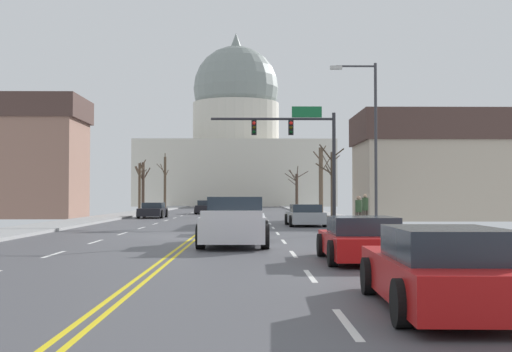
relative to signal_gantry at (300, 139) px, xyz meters
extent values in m
cube|color=#4A4A4F|center=(-5.45, -13.55, -5.31)|extent=(14.00, 180.00, 0.06)
cube|color=yellow|center=(-5.57, -13.55, -5.27)|extent=(0.10, 176.40, 0.00)
cube|color=yellow|center=(-5.33, -13.55, -5.27)|extent=(0.10, 176.40, 0.00)
cube|color=silver|center=(-1.95, -32.45, -5.27)|extent=(0.12, 2.20, 0.00)
cube|color=silver|center=(-1.95, -27.25, -5.27)|extent=(0.12, 2.20, 0.00)
cube|color=silver|center=(-1.95, -22.05, -5.27)|extent=(0.12, 2.20, 0.00)
cube|color=silver|center=(-1.95, -16.85, -5.27)|extent=(0.12, 2.20, 0.00)
cube|color=silver|center=(-1.95, -11.65, -5.27)|extent=(0.12, 2.20, 0.00)
cube|color=silver|center=(-1.95, -6.45, -5.27)|extent=(0.12, 2.20, 0.00)
cube|color=silver|center=(-1.95, -1.25, -5.27)|extent=(0.12, 2.20, 0.00)
cube|color=silver|center=(-1.95, 3.95, -5.27)|extent=(0.12, 2.20, 0.00)
cube|color=silver|center=(-1.95, 9.15, -5.27)|extent=(0.12, 2.20, 0.00)
cube|color=silver|center=(-1.95, 14.35, -5.27)|extent=(0.12, 2.20, 0.00)
cube|color=silver|center=(-1.95, 19.55, -5.27)|extent=(0.12, 2.20, 0.00)
cube|color=silver|center=(-1.95, 24.75, -5.27)|extent=(0.12, 2.20, 0.00)
cube|color=silver|center=(-1.95, 29.95, -5.27)|extent=(0.12, 2.20, 0.00)
cube|color=silver|center=(-1.95, 35.15, -5.27)|extent=(0.12, 2.20, 0.00)
cube|color=silver|center=(-1.95, 40.35, -5.27)|extent=(0.12, 2.20, 0.00)
cube|color=silver|center=(-1.95, 45.55, -5.27)|extent=(0.12, 2.20, 0.00)
cube|color=silver|center=(-1.95, 50.75, -5.27)|extent=(0.12, 2.20, 0.00)
cube|color=silver|center=(-8.95, -22.05, -5.27)|extent=(0.12, 2.20, 0.00)
cube|color=silver|center=(-8.95, -16.85, -5.27)|extent=(0.12, 2.20, 0.00)
cube|color=silver|center=(-8.95, -11.65, -5.27)|extent=(0.12, 2.20, 0.00)
cube|color=silver|center=(-8.95, -6.45, -5.27)|extent=(0.12, 2.20, 0.00)
cube|color=silver|center=(-8.95, -1.25, -5.27)|extent=(0.12, 2.20, 0.00)
cube|color=silver|center=(-8.95, 3.95, -5.27)|extent=(0.12, 2.20, 0.00)
cube|color=silver|center=(-8.95, 9.15, -5.27)|extent=(0.12, 2.20, 0.00)
cube|color=silver|center=(-8.95, 14.35, -5.27)|extent=(0.12, 2.20, 0.00)
cube|color=silver|center=(-8.95, 19.55, -5.27)|extent=(0.12, 2.20, 0.00)
cube|color=silver|center=(-8.95, 24.75, -5.27)|extent=(0.12, 2.20, 0.00)
cube|color=silver|center=(-8.95, 29.95, -5.27)|extent=(0.12, 2.20, 0.00)
cube|color=silver|center=(-8.95, 35.15, -5.27)|extent=(0.12, 2.20, 0.00)
cube|color=silver|center=(-8.95, 40.35, -5.27)|extent=(0.12, 2.20, 0.00)
cube|color=silver|center=(-8.95, 45.55, -5.27)|extent=(0.12, 2.20, 0.00)
cube|color=silver|center=(-8.95, 50.75, -5.27)|extent=(0.12, 2.20, 0.00)
cube|color=#959595|center=(3.05, -13.55, -5.21)|extent=(3.00, 180.00, 0.14)
cylinder|color=#28282D|center=(2.15, 0.01, -1.72)|extent=(0.22, 0.22, 6.83)
cylinder|color=#28282D|center=(-1.75, 0.01, 1.30)|extent=(7.80, 0.16, 0.16)
cube|color=black|center=(-0.58, 0.01, 0.74)|extent=(0.32, 0.28, 0.92)
sphere|color=red|center=(-0.58, -0.15, 1.02)|extent=(0.22, 0.22, 0.22)
sphere|color=#332B05|center=(-0.58, -0.15, 0.74)|extent=(0.22, 0.22, 0.22)
sphere|color=black|center=(-0.58, -0.15, 0.46)|extent=(0.22, 0.22, 0.22)
cube|color=black|center=(-2.92, 0.01, 0.74)|extent=(0.32, 0.28, 0.92)
sphere|color=red|center=(-2.92, -0.15, 1.02)|extent=(0.22, 0.22, 0.22)
sphere|color=#332B05|center=(-2.92, -0.15, 0.74)|extent=(0.22, 0.22, 0.22)
sphere|color=black|center=(-2.92, -0.15, 0.46)|extent=(0.22, 0.22, 0.22)
cube|color=#146033|center=(0.44, 0.03, 1.75)|extent=(1.90, 0.06, 0.70)
cylinder|color=#333338|center=(2.75, -10.51, -1.21)|extent=(0.14, 0.14, 7.86)
cylinder|color=#333338|center=(1.82, -10.51, 2.57)|extent=(1.87, 0.09, 0.09)
cube|color=#B2B2AD|center=(0.89, -10.51, 2.50)|extent=(0.56, 0.24, 0.16)
cube|color=beige|center=(-5.45, 71.28, 0.05)|extent=(32.16, 21.64, 10.64)
cylinder|color=beige|center=(-5.45, 71.28, 8.87)|extent=(14.82, 14.82, 7.01)
sphere|color=gray|center=(-5.45, 71.28, 14.94)|extent=(14.65, 14.65, 14.65)
cone|color=gray|center=(-5.45, 71.28, 23.47)|extent=(1.80, 1.80, 2.40)
cube|color=#9EA3A8|center=(-0.04, -4.10, -4.80)|extent=(1.97, 4.50, 0.63)
cube|color=#232D38|center=(-0.03, -4.35, -4.27)|extent=(1.68, 2.06, 0.44)
cylinder|color=black|center=(-1.00, -2.75, -4.96)|extent=(0.24, 0.65, 0.64)
cylinder|color=black|center=(0.83, -2.69, -4.96)|extent=(0.24, 0.65, 0.64)
cylinder|color=black|center=(-0.92, -5.50, -4.96)|extent=(0.24, 0.65, 0.64)
cylinder|color=black|center=(0.92, -5.45, -4.96)|extent=(0.24, 0.65, 0.64)
cube|color=black|center=(-3.77, -11.29, -4.83)|extent=(1.80, 4.61, 0.57)
cube|color=#232D38|center=(-3.78, -11.63, -4.33)|extent=(1.55, 2.17, 0.42)
cylinder|color=black|center=(-4.62, -9.85, -4.96)|extent=(0.23, 0.64, 0.64)
cylinder|color=black|center=(-2.89, -9.88, -4.96)|extent=(0.23, 0.64, 0.64)
cylinder|color=black|center=(-4.66, -12.70, -4.96)|extent=(0.23, 0.64, 0.64)
cylinder|color=black|center=(-2.93, -12.72, -4.96)|extent=(0.23, 0.64, 0.64)
cube|color=silver|center=(-3.74, -18.54, -4.65)|extent=(2.16, 5.65, 0.81)
cube|color=#1E2833|center=(-3.72, -17.76, -3.92)|extent=(1.93, 1.94, 0.64)
cube|color=silver|center=(-3.78, -21.29, -4.13)|extent=(1.90, 0.13, 0.22)
cylinder|color=black|center=(-4.74, -16.84, -4.88)|extent=(0.29, 0.80, 0.80)
cylinder|color=black|center=(-2.67, -16.88, -4.88)|extent=(0.29, 0.80, 0.80)
cylinder|color=black|center=(-4.80, -20.21, -4.88)|extent=(0.29, 0.80, 0.80)
cylinder|color=black|center=(-2.73, -20.24, -4.88)|extent=(0.29, 0.80, 0.80)
cube|color=#B71414|center=(-0.29, -24.13, -4.84)|extent=(1.89, 4.32, 0.55)
cube|color=#232D38|center=(-0.29, -24.21, -4.34)|extent=(1.65, 2.10, 0.45)
cylinder|color=black|center=(-1.21, -22.79, -4.96)|extent=(0.23, 0.64, 0.64)
cylinder|color=black|center=(0.64, -22.80, -4.96)|extent=(0.23, 0.64, 0.64)
cylinder|color=black|center=(-1.23, -25.45, -4.96)|extent=(0.23, 0.64, 0.64)
cylinder|color=black|center=(0.62, -25.47, -4.96)|extent=(0.23, 0.64, 0.64)
cube|color=#B71414|center=(-0.36, -31.33, -4.81)|extent=(1.89, 4.70, 0.61)
cube|color=#232D38|center=(-0.37, -31.68, -4.27)|extent=(1.60, 2.37, 0.47)
cylinder|color=black|center=(-1.17, -29.86, -4.96)|extent=(0.24, 0.65, 0.64)
cylinder|color=black|center=(0.56, -29.92, -4.96)|extent=(0.24, 0.65, 0.64)
cylinder|color=black|center=(-1.27, -32.74, -4.96)|extent=(0.24, 0.65, 0.64)
cube|color=black|center=(-10.66, 9.36, -4.82)|extent=(1.78, 4.31, 0.59)
cube|color=#232D38|center=(-10.66, 9.74, -4.31)|extent=(1.55, 2.05, 0.42)
cylinder|color=black|center=(-9.80, 8.02, -4.96)|extent=(0.23, 0.64, 0.64)
cylinder|color=black|center=(-11.55, 8.04, -4.96)|extent=(0.23, 0.64, 0.64)
cylinder|color=black|center=(-9.78, 10.69, -4.96)|extent=(0.23, 0.64, 0.64)
cylinder|color=black|center=(-11.53, 10.70, -4.96)|extent=(0.23, 0.64, 0.64)
cube|color=black|center=(-7.23, 20.54, -4.79)|extent=(1.83, 4.55, 0.65)
cube|color=#232D38|center=(-7.23, 20.64, -4.23)|extent=(1.60, 2.04, 0.46)
cylinder|color=black|center=(-6.34, 19.13, -4.96)|extent=(0.22, 0.64, 0.64)
cylinder|color=black|center=(-8.14, 19.14, -4.96)|extent=(0.22, 0.64, 0.64)
cylinder|color=black|center=(-6.32, 21.94, -4.96)|extent=(0.22, 0.64, 0.64)
cylinder|color=black|center=(-8.12, 21.95, -4.96)|extent=(0.22, 0.64, 0.64)
cube|color=#B2A38E|center=(10.47, 5.34, -2.55)|extent=(11.49, 7.18, 5.45)
cube|color=#47332D|center=(10.47, 5.34, 1.25)|extent=(11.95, 7.46, 2.14)
cylinder|color=#423328|center=(2.55, 37.31, -3.05)|extent=(0.34, 0.34, 4.18)
cylinder|color=#423328|center=(2.11, 37.18, -1.22)|extent=(0.98, 0.37, 1.61)
cylinder|color=#423328|center=(2.65, 37.90, -1.24)|extent=(0.30, 1.25, 1.40)
cylinder|color=#423328|center=(2.07, 37.38, -1.03)|extent=(1.03, 0.23, 1.12)
cylinder|color=#423328|center=(2.06, 37.63, -1.96)|extent=(1.05, 0.73, 0.90)
cylinder|color=#423328|center=(1.86, 37.67, -1.36)|extent=(1.47, 0.82, 1.09)
cylinder|color=#423328|center=(3.22, 37.11, -1.03)|extent=(1.41, 0.49, 0.85)
cylinder|color=#423328|center=(2.58, 36.75, -0.75)|extent=(0.16, 1.21, 1.44)
cylinder|color=#4C3D2D|center=(-13.42, 19.77, -2.84)|extent=(0.25, 0.25, 4.60)
cylinder|color=#4C3D2D|center=(-13.51, 19.06, -1.36)|extent=(0.29, 1.48, 0.97)
cylinder|color=#4C3D2D|center=(-13.33, 20.30, -1.24)|extent=(0.29, 1.15, 0.89)
cylinder|color=#4C3D2D|center=(-13.17, 19.91, -0.68)|extent=(0.63, 0.41, 1.03)
cylinder|color=#4C3D2D|center=(-13.15, 20.00, -1.46)|extent=(0.64, 0.57, 0.76)
cylinder|color=brown|center=(3.32, 18.02, -2.16)|extent=(0.39, 0.39, 5.94)
cylinder|color=brown|center=(2.99, 18.04, 0.04)|extent=(0.78, 0.18, 0.93)
cylinder|color=brown|center=(3.75, 17.84, -0.77)|extent=(0.95, 0.46, 1.44)
cylinder|color=brown|center=(3.51, 17.70, 0.56)|extent=(0.48, 0.73, 0.78)
cylinder|color=brown|center=(3.36, 17.61, -0.85)|extent=(0.18, 0.89, 1.25)
cylinder|color=#423328|center=(-14.13, 26.19, -2.63)|extent=(0.32, 0.32, 5.01)
cylinder|color=#423328|center=(-14.42, 25.77, -1.31)|extent=(0.73, 0.97, 1.55)
cylinder|color=#423328|center=(-14.03, 25.88, -1.81)|extent=(0.34, 0.75, 1.04)
cylinder|color=#423328|center=(-14.19, 25.70, -0.67)|extent=(0.21, 1.05, 0.97)
cylinder|color=#423328|center=(-13.81, 26.41, -1.33)|extent=(0.78, 0.59, 1.35)
cylinder|color=#423328|center=(-13.99, 26.50, -1.56)|extent=(0.37, 0.70, 1.03)
cylinder|color=#423328|center=(-14.53, 26.79, -1.38)|extent=(0.89, 1.28, 0.77)
cylinder|color=brown|center=(3.03, 7.56, -2.72)|extent=(0.29, 0.29, 4.84)
cylinder|color=brown|center=(3.02, 7.07, -1.17)|extent=(0.13, 1.05, 0.88)
cylinder|color=brown|center=(2.63, 7.36, -1.21)|extent=(0.87, 0.48, 1.39)
cylinder|color=brown|center=(3.51, 8.00, -0.35)|extent=(1.08, 0.98, 0.80)
cylinder|color=brown|center=(2.76, 7.37, -1.78)|extent=(0.65, 0.49, 0.95)
cylinder|color=brown|center=(3.34, 7.88, -0.76)|extent=(0.70, 0.72, 0.53)
cylinder|color=brown|center=(2.39, 7.38, -1.56)|extent=(1.36, 0.47, 0.88)
cylinder|color=brown|center=(2.49, 7.03, -0.41)|extent=(1.19, 1.17, 1.25)
cylinder|color=#4C3D2D|center=(-13.48, 38.75, -1.97)|extent=(0.32, 0.32, 6.32)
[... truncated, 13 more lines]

